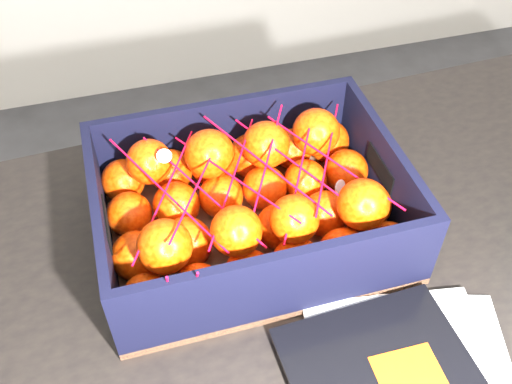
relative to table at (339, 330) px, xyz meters
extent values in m
cube|color=black|center=(0.00, 0.00, 0.08)|extent=(1.24, 0.86, 0.04)
cylinder|color=black|center=(-0.55, 0.35, -0.30)|extent=(0.06, 0.06, 0.71)
cylinder|color=black|center=(0.55, 0.35, -0.30)|extent=(0.06, 0.06, 0.71)
cube|color=#FF540D|center=(0.02, -0.13, 0.12)|extent=(0.08, 0.06, 0.00)
cube|color=brown|center=(-0.09, 0.13, 0.10)|extent=(0.40, 0.30, 0.01)
cube|color=black|center=(-0.09, 0.27, 0.16)|extent=(0.40, 0.01, 0.13)
cube|color=black|center=(-0.09, -0.01, 0.16)|extent=(0.40, 0.01, 0.13)
cube|color=black|center=(-0.29, 0.13, 0.16)|extent=(0.01, 0.28, 0.13)
cube|color=black|center=(0.10, 0.13, 0.16)|extent=(0.01, 0.28, 0.13)
sphere|color=red|center=(-0.25, 0.03, 0.14)|extent=(0.06, 0.06, 0.06)
sphere|color=red|center=(-0.25, 0.09, 0.14)|extent=(0.07, 0.07, 0.07)
sphere|color=red|center=(-0.25, 0.17, 0.14)|extent=(0.06, 0.06, 0.06)
sphere|color=red|center=(-0.25, 0.23, 0.14)|extent=(0.06, 0.06, 0.06)
sphere|color=red|center=(-0.19, 0.02, 0.14)|extent=(0.06, 0.06, 0.06)
sphere|color=red|center=(-0.19, 0.10, 0.14)|extent=(0.07, 0.07, 0.07)
sphere|color=red|center=(-0.19, 0.17, 0.14)|extent=(0.07, 0.07, 0.07)
sphere|color=red|center=(-0.18, 0.24, 0.14)|extent=(0.06, 0.06, 0.06)
sphere|color=red|center=(-0.12, 0.03, 0.14)|extent=(0.06, 0.06, 0.06)
sphere|color=red|center=(-0.12, 0.10, 0.14)|extent=(0.06, 0.06, 0.06)
sphere|color=red|center=(-0.13, 0.17, 0.14)|extent=(0.06, 0.06, 0.06)
sphere|color=red|center=(-0.12, 0.23, 0.14)|extent=(0.07, 0.07, 0.07)
sphere|color=red|center=(-0.06, 0.03, 0.14)|extent=(0.07, 0.07, 0.07)
sphere|color=red|center=(-0.07, 0.09, 0.14)|extent=(0.06, 0.06, 0.06)
sphere|color=red|center=(-0.06, 0.16, 0.14)|extent=(0.06, 0.06, 0.06)
sphere|color=red|center=(-0.06, 0.23, 0.14)|extent=(0.07, 0.07, 0.07)
sphere|color=red|center=(0.00, 0.02, 0.14)|extent=(0.07, 0.07, 0.07)
sphere|color=red|center=(0.00, 0.10, 0.14)|extent=(0.06, 0.06, 0.06)
sphere|color=red|center=(0.00, 0.16, 0.14)|extent=(0.06, 0.06, 0.06)
sphere|color=red|center=(0.00, 0.23, 0.14)|extent=(0.06, 0.06, 0.06)
sphere|color=red|center=(0.06, 0.02, 0.14)|extent=(0.06, 0.06, 0.06)
sphere|color=red|center=(0.06, 0.09, 0.14)|extent=(0.06, 0.06, 0.06)
sphere|color=red|center=(0.06, 0.17, 0.14)|extent=(0.06, 0.06, 0.06)
sphere|color=red|center=(0.06, 0.23, 0.14)|extent=(0.07, 0.07, 0.07)
sphere|color=red|center=(-0.22, 0.06, 0.19)|extent=(0.07, 0.07, 0.07)
sphere|color=red|center=(-0.21, 0.21, 0.19)|extent=(0.06, 0.06, 0.06)
sphere|color=red|center=(-0.13, 0.06, 0.19)|extent=(0.06, 0.06, 0.06)
sphere|color=red|center=(-0.13, 0.20, 0.19)|extent=(0.07, 0.07, 0.07)
sphere|color=red|center=(-0.06, 0.06, 0.19)|extent=(0.06, 0.06, 0.06)
sphere|color=red|center=(-0.05, 0.20, 0.19)|extent=(0.07, 0.07, 0.07)
sphere|color=red|center=(0.03, 0.05, 0.19)|extent=(0.07, 0.07, 0.07)
sphere|color=red|center=(0.02, 0.20, 0.19)|extent=(0.07, 0.07, 0.07)
cylinder|color=red|center=(-0.20, 0.13, 0.21)|extent=(0.11, 0.21, 0.03)
cylinder|color=red|center=(-0.16, 0.12, 0.21)|extent=(0.11, 0.21, 0.03)
cylinder|color=red|center=(-0.12, 0.13, 0.21)|extent=(0.11, 0.21, 0.02)
cylinder|color=red|center=(-0.07, 0.14, 0.22)|extent=(0.11, 0.21, 0.02)
cylinder|color=red|center=(-0.03, 0.13, 0.21)|extent=(0.11, 0.21, 0.02)
cylinder|color=red|center=(0.01, 0.12, 0.22)|extent=(0.11, 0.21, 0.01)
cylinder|color=red|center=(-0.20, 0.13, 0.21)|extent=(0.11, 0.21, 0.00)
cylinder|color=red|center=(-0.16, 0.13, 0.22)|extent=(0.11, 0.21, 0.03)
cylinder|color=red|center=(-0.12, 0.13, 0.21)|extent=(0.11, 0.21, 0.01)
cylinder|color=red|center=(-0.07, 0.13, 0.21)|extent=(0.11, 0.21, 0.03)
cylinder|color=red|center=(-0.03, 0.12, 0.21)|extent=(0.11, 0.21, 0.03)
cylinder|color=red|center=(0.01, 0.14, 0.21)|extent=(0.11, 0.21, 0.01)
cylinder|color=red|center=(-0.22, 0.00, 0.19)|extent=(0.00, 0.03, 0.09)
cylinder|color=red|center=(-0.19, 0.00, 0.19)|extent=(0.01, 0.04, 0.08)
camera|label=1|loc=(-0.23, -0.39, 0.73)|focal=41.05mm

